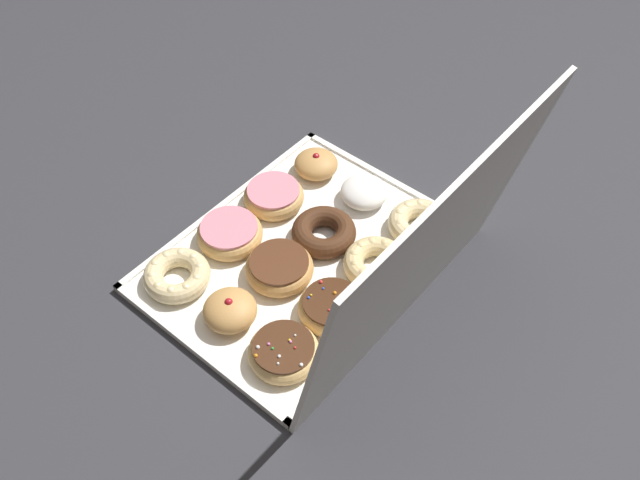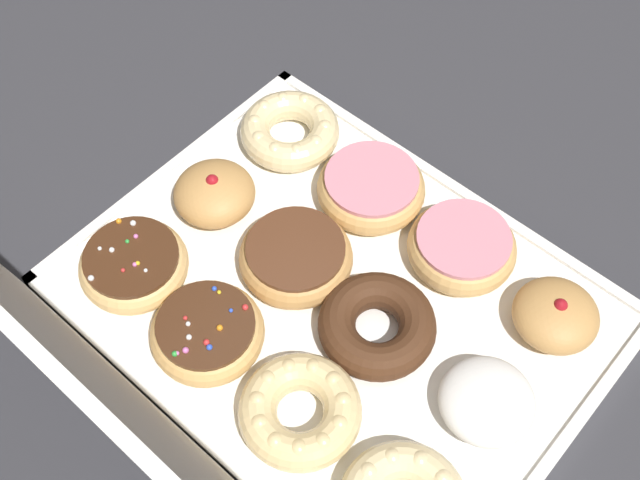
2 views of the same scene
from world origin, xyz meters
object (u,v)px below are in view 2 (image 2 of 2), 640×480
object	(u,v)px
chocolate_cake_ring_donut_5	(377,325)
powdered_filled_donut_4	(487,400)
sprinkle_donut_11	(134,264)
jelly_filled_donut_0	(556,315)
cruller_donut_3	(290,130)
cruller_donut_9	(300,410)
pink_frosted_donut_1	(462,247)
jelly_filled_donut_7	(215,193)
pink_frosted_donut_2	(371,188)
donut_box	(338,301)
chocolate_frosted_donut_6	(294,259)
sprinkle_donut_10	(207,332)

from	to	relation	value
chocolate_cake_ring_donut_5	powdered_filled_donut_4	bearing A→B (deg)	-177.09
powdered_filled_donut_4	sprinkle_donut_11	xyz separation A→B (m)	(0.36, 0.12, -0.00)
jelly_filled_donut_0	cruller_donut_3	distance (m)	0.36
cruller_donut_9	pink_frosted_donut_1	bearing A→B (deg)	-91.32
jelly_filled_donut_0	cruller_donut_9	bearing A→B (deg)	62.84
jelly_filled_donut_0	cruller_donut_9	distance (m)	0.27
jelly_filled_donut_7	sprinkle_donut_11	world-z (taller)	jelly_filled_donut_7
cruller_donut_3	jelly_filled_donut_7	bearing A→B (deg)	91.78
pink_frosted_donut_2	cruller_donut_3	distance (m)	0.12
jelly_filled_donut_0	powdered_filled_donut_4	size ratio (longest dim) A/B	0.95
donut_box	cruller_donut_9	xyz separation A→B (m)	(-0.06, 0.12, 0.02)
jelly_filled_donut_0	chocolate_frosted_donut_6	size ratio (longest dim) A/B	0.72
pink_frosted_donut_2	sprinkle_donut_10	bearing A→B (deg)	88.35
donut_box	powdered_filled_donut_4	bearing A→B (deg)	-179.71
pink_frosted_donut_2	sprinkle_donut_10	xyz separation A→B (m)	(0.01, 0.24, -0.00)
jelly_filled_donut_0	donut_box	bearing A→B (deg)	33.23
pink_frosted_donut_2	cruller_donut_9	size ratio (longest dim) A/B	1.04
chocolate_cake_ring_donut_5	cruller_donut_9	xyz separation A→B (m)	(-0.00, 0.11, 0.00)
sprinkle_donut_10	donut_box	bearing A→B (deg)	-117.60
chocolate_cake_ring_donut_5	cruller_donut_9	distance (m)	0.11
donut_box	jelly_filled_donut_0	xyz separation A→B (m)	(-0.18, -0.12, 0.03)
donut_box	powdered_filled_donut_4	distance (m)	0.18
pink_frosted_donut_2	powdered_filled_donut_4	distance (m)	0.27
chocolate_cake_ring_donut_5	cruller_donut_9	bearing A→B (deg)	91.36
donut_box	jelly_filled_donut_7	distance (m)	0.18
chocolate_cake_ring_donut_5	sprinkle_donut_11	xyz separation A→B (m)	(0.23, 0.11, 0.00)
powdered_filled_donut_4	sprinkle_donut_11	bearing A→B (deg)	18.22
powdered_filled_donut_4	pink_frosted_donut_2	bearing A→B (deg)	-26.81
pink_frosted_donut_1	chocolate_cake_ring_donut_5	bearing A→B (deg)	86.30
donut_box	cruller_donut_3	xyz separation A→B (m)	(0.18, -0.12, 0.02)
donut_box	chocolate_frosted_donut_6	size ratio (longest dim) A/B	4.39
powdered_filled_donut_4	donut_box	bearing A→B (deg)	0.29
powdered_filled_donut_4	sprinkle_donut_10	world-z (taller)	sprinkle_donut_10
chocolate_frosted_donut_6	sprinkle_donut_10	size ratio (longest dim) A/B	1.06
donut_box	chocolate_cake_ring_donut_5	distance (m)	0.06
sprinkle_donut_11	jelly_filled_donut_0	bearing A→B (deg)	-146.64
powdered_filled_donut_4	chocolate_cake_ring_donut_5	size ratio (longest dim) A/B	0.77
pink_frosted_donut_1	chocolate_frosted_donut_6	xyz separation A→B (m)	(0.12, 0.13, 0.00)
cruller_donut_3	sprinkle_donut_11	xyz separation A→B (m)	(-0.00, 0.24, 0.00)
cruller_donut_3	chocolate_cake_ring_donut_5	world-z (taller)	chocolate_cake_ring_donut_5
chocolate_frosted_donut_6	jelly_filled_donut_7	xyz separation A→B (m)	(0.12, -0.00, 0.00)
cruller_donut_9	sprinkle_donut_10	bearing A→B (deg)	0.28
donut_box	pink_frosted_donut_2	bearing A→B (deg)	-65.01
sprinkle_donut_10	jelly_filled_donut_0	bearing A→B (deg)	-135.53
cruller_donut_3	sprinkle_donut_10	distance (m)	0.27
pink_frosted_donut_1	powdered_filled_donut_4	distance (m)	0.17
cruller_donut_3	jelly_filled_donut_7	distance (m)	0.12
pink_frosted_donut_2	pink_frosted_donut_1	bearing A→B (deg)	-178.56
cruller_donut_3	jelly_filled_donut_7	world-z (taller)	jelly_filled_donut_7
jelly_filled_donut_0	sprinkle_donut_10	world-z (taller)	jelly_filled_donut_0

